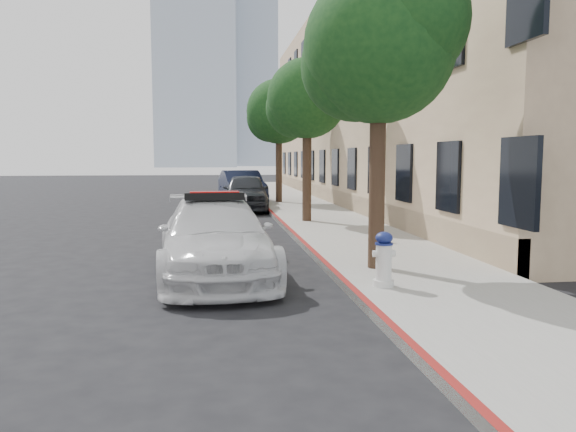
{
  "coord_description": "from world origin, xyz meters",
  "views": [
    {
      "loc": [
        -0.13,
        -12.2,
        2.24
      ],
      "look_at": [
        1.42,
        -0.5,
        1.0
      ],
      "focal_mm": 35.0,
      "sensor_mm": 36.0,
      "label": 1
    }
  ],
  "objects_px": {
    "police_car": "(215,238)",
    "traffic_cone": "(377,228)",
    "fire_hydrant": "(384,260)",
    "parked_car_mid": "(246,192)",
    "parked_car_far": "(242,187)"
  },
  "relations": [
    {
      "from": "police_car",
      "to": "fire_hydrant",
      "type": "xyz_separation_m",
      "value": [
        2.71,
        -1.82,
        -0.15
      ]
    },
    {
      "from": "parked_car_mid",
      "to": "traffic_cone",
      "type": "relative_size",
      "value": 6.72
    },
    {
      "from": "police_car",
      "to": "parked_car_mid",
      "type": "bearing_deg",
      "value": 80.9
    },
    {
      "from": "parked_car_far",
      "to": "fire_hydrant",
      "type": "bearing_deg",
      "value": -92.54
    },
    {
      "from": "traffic_cone",
      "to": "police_car",
      "type": "bearing_deg",
      "value": -143.47
    },
    {
      "from": "parked_car_mid",
      "to": "traffic_cone",
      "type": "xyz_separation_m",
      "value": [
        2.69,
        -10.06,
        -0.29
      ]
    },
    {
      "from": "police_car",
      "to": "parked_car_far",
      "type": "relative_size",
      "value": 1.05
    },
    {
      "from": "parked_car_mid",
      "to": "parked_car_far",
      "type": "bearing_deg",
      "value": 93.94
    },
    {
      "from": "parked_car_far",
      "to": "traffic_cone",
      "type": "height_order",
      "value": "parked_car_far"
    },
    {
      "from": "traffic_cone",
      "to": "fire_hydrant",
      "type": "bearing_deg",
      "value": -105.31
    },
    {
      "from": "police_car",
      "to": "traffic_cone",
      "type": "relative_size",
      "value": 7.54
    },
    {
      "from": "fire_hydrant",
      "to": "traffic_cone",
      "type": "relative_size",
      "value": 1.31
    },
    {
      "from": "parked_car_mid",
      "to": "fire_hydrant",
      "type": "distance_m",
      "value": 14.92
    },
    {
      "from": "police_car",
      "to": "traffic_cone",
      "type": "distance_m",
      "value": 5.01
    },
    {
      "from": "parked_car_mid",
      "to": "fire_hydrant",
      "type": "relative_size",
      "value": 5.12
    }
  ]
}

